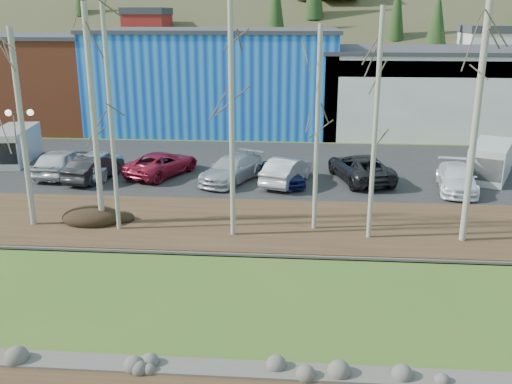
# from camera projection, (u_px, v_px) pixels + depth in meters

# --- Properties ---
(near_bank_rocks) EXTENTS (80.00, 0.80, 0.50)m
(near_bank_rocks) POSITION_uv_depth(u_px,v_px,m) (249.00, 372.00, 15.79)
(near_bank_rocks) COLOR #47423D
(near_bank_rocks) RESTS_ON ground
(river) EXTENTS (80.00, 8.00, 0.90)m
(river) POSITION_uv_depth(u_px,v_px,m) (260.00, 301.00, 19.69)
(river) COLOR black
(river) RESTS_ON ground
(far_bank_rocks) EXTENTS (80.00, 0.80, 0.46)m
(far_bank_rocks) POSITION_uv_depth(u_px,v_px,m) (267.00, 253.00, 23.59)
(far_bank_rocks) COLOR #47423D
(far_bank_rocks) RESTS_ON ground
(far_bank) EXTENTS (80.00, 7.00, 0.15)m
(far_bank) POSITION_uv_depth(u_px,v_px,m) (271.00, 224.00, 26.61)
(far_bank) COLOR #382616
(far_bank) RESTS_ON ground
(parking_lot) EXTENTS (80.00, 14.00, 0.14)m
(parking_lot) POSITION_uv_depth(u_px,v_px,m) (280.00, 167.00, 36.60)
(parking_lot) COLOR black
(parking_lot) RESTS_ON ground
(building_brick) EXTENTS (16.32, 12.24, 7.80)m
(building_brick) POSITION_uv_depth(u_px,v_px,m) (17.00, 80.00, 50.59)
(building_brick) COLOR brown
(building_brick) RESTS_ON ground
(building_blue) EXTENTS (20.40, 12.24, 8.30)m
(building_blue) POSITION_uv_depth(u_px,v_px,m) (217.00, 79.00, 49.16)
(building_blue) COLOR #0E3BB2
(building_blue) RESTS_ON ground
(building_white) EXTENTS (18.36, 12.24, 6.80)m
(building_white) POSITION_uv_depth(u_px,v_px,m) (429.00, 89.00, 48.01)
(building_white) COLOR beige
(building_white) RESTS_ON ground
(dirt_mound) EXTENTS (2.78, 1.96, 0.54)m
(dirt_mound) POSITION_uv_depth(u_px,v_px,m) (92.00, 216.00, 26.69)
(dirt_mound) COLOR black
(dirt_mound) RESTS_ON far_bank
(birch_0) EXTENTS (0.26, 0.26, 8.84)m
(birch_0) POSITION_uv_depth(u_px,v_px,m) (22.00, 130.00, 25.16)
(birch_0) COLOR #AAA599
(birch_0) RESTS_ON far_bank
(birch_1) EXTENTS (0.19, 0.19, 11.36)m
(birch_1) POSITION_uv_depth(u_px,v_px,m) (110.00, 104.00, 24.23)
(birch_1) COLOR #AAA599
(birch_1) RESTS_ON far_bank
(birch_2) EXTENTS (0.27, 0.27, 9.85)m
(birch_2) POSITION_uv_depth(u_px,v_px,m) (94.00, 118.00, 25.08)
(birch_2) COLOR #AAA599
(birch_2) RESTS_ON far_bank
(birch_3) EXTENTS (0.23, 0.23, 11.16)m
(birch_3) POSITION_uv_depth(u_px,v_px,m) (232.00, 109.00, 23.57)
(birch_3) COLOR #AAA599
(birch_3) RESTS_ON far_bank
(birch_4) EXTENTS (0.20, 0.20, 8.95)m
(birch_4) POSITION_uv_depth(u_px,v_px,m) (317.00, 131.00, 24.66)
(birch_4) COLOR #AAA599
(birch_4) RESTS_ON far_bank
(birch_5) EXTENTS (0.20, 0.20, 9.66)m
(birch_5) POSITION_uv_depth(u_px,v_px,m) (375.00, 128.00, 23.49)
(birch_5) COLOR #AAA599
(birch_5) RESTS_ON far_bank
(birch_6) EXTENTS (0.28, 0.28, 11.35)m
(birch_6) POSITION_uv_depth(u_px,v_px,m) (477.00, 109.00, 22.92)
(birch_6) COLOR #AAA599
(birch_6) RESTS_ON far_bank
(street_lamp) EXTENTS (1.56, 0.59, 4.13)m
(street_lamp) POSITION_uv_depth(u_px,v_px,m) (21.00, 125.00, 32.77)
(street_lamp) COLOR #262628
(street_lamp) RESTS_ON parking_lot
(car_0) EXTENTS (2.15, 4.81, 1.61)m
(car_0) POSITION_uv_depth(u_px,v_px,m) (98.00, 163.00, 34.15)
(car_0) COLOR silver
(car_0) RESTS_ON parking_lot
(car_1) EXTENTS (2.51, 4.66, 1.46)m
(car_1) POSITION_uv_depth(u_px,v_px,m) (94.00, 168.00, 33.34)
(car_1) COLOR black
(car_1) RESTS_ON parking_lot
(car_2) EXTENTS (4.31, 5.63, 1.42)m
(car_2) POSITION_uv_depth(u_px,v_px,m) (162.00, 164.00, 34.36)
(car_2) COLOR maroon
(car_2) RESTS_ON parking_lot
(car_3) EXTENTS (3.92, 5.52, 1.48)m
(car_3) POSITION_uv_depth(u_px,v_px,m) (232.00, 169.00, 33.05)
(car_3) COLOR #ADAFB4
(car_3) RESTS_ON parking_lot
(car_4) EXTENTS (2.98, 4.21, 1.33)m
(car_4) POSITION_uv_depth(u_px,v_px,m) (283.00, 173.00, 32.53)
(car_4) COLOR #111747
(car_4) RESTS_ON parking_lot
(car_5) EXTENTS (3.06, 4.95, 1.54)m
(car_5) POSITION_uv_depth(u_px,v_px,m) (287.00, 171.00, 32.59)
(car_5) COLOR silver
(car_5) RESTS_ON parking_lot
(car_6) EXTENTS (3.99, 6.07, 1.55)m
(car_6) POSITION_uv_depth(u_px,v_px,m) (360.00, 167.00, 33.24)
(car_6) COLOR black
(car_6) RESTS_ON parking_lot
(car_7) EXTENTS (2.60, 5.04, 1.40)m
(car_7) POSITION_uv_depth(u_px,v_px,m) (457.00, 178.00, 31.35)
(car_7) COLOR white
(car_7) RESTS_ON parking_lot
(car_8) EXTENTS (2.15, 4.81, 1.61)m
(car_8) POSITION_uv_depth(u_px,v_px,m) (63.00, 162.00, 34.31)
(car_8) COLOR silver
(car_8) RESTS_ON parking_lot
(car_9) EXTENTS (2.15, 4.81, 1.61)m
(car_9) POSITION_uv_depth(u_px,v_px,m) (59.00, 162.00, 34.33)
(car_9) COLOR silver
(car_9) RESTS_ON parking_lot
(van_white) EXTENTS (3.77, 5.15, 2.08)m
(van_white) POSITION_uv_depth(u_px,v_px,m) (490.00, 161.00, 33.54)
(van_white) COLOR silver
(van_white) RESTS_ON parking_lot
(van_grey) EXTENTS (2.79, 5.26, 2.19)m
(van_grey) POSITION_uv_depth(u_px,v_px,m) (13.00, 146.00, 37.26)
(van_grey) COLOR silver
(van_grey) RESTS_ON parking_lot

